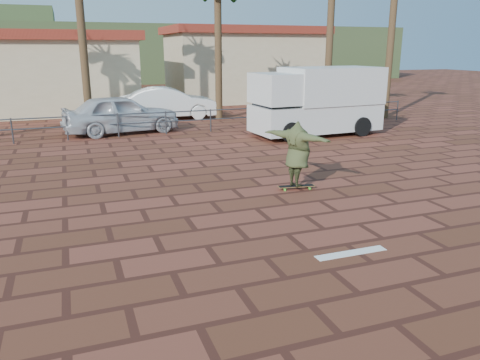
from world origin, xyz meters
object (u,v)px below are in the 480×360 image
(skateboarder, at_px, (297,154))
(campervan, at_px, (317,100))
(car_silver, at_px, (121,114))
(car_white, at_px, (169,103))
(longboard, at_px, (296,186))

(skateboarder, relative_size, campervan, 0.38)
(skateboarder, bearing_deg, car_silver, -6.91)
(skateboarder, height_order, car_white, skateboarder)
(skateboarder, relative_size, car_silver, 0.43)
(campervan, bearing_deg, car_silver, 153.26)
(skateboarder, bearing_deg, campervan, -57.30)
(campervan, height_order, car_white, campervan)
(campervan, xyz_separation_m, car_silver, (-7.77, 3.27, -0.65))
(skateboarder, height_order, campervan, campervan)
(longboard, distance_m, skateboarder, 0.87)
(longboard, height_order, car_white, car_white)
(longboard, height_order, campervan, campervan)
(car_silver, bearing_deg, longboard, -171.06)
(car_silver, bearing_deg, campervan, -121.80)
(skateboarder, distance_m, car_silver, 10.79)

